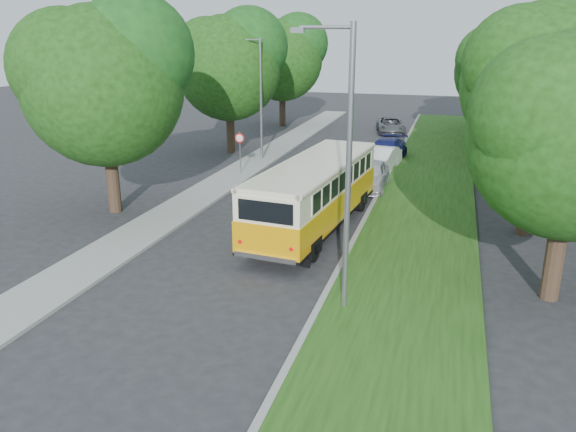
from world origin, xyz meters
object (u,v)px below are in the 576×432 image
(lamppost_far, at_px, (259,95))
(car_blue, at_px, (386,151))
(vintage_bus, at_px, (315,196))
(car_white, at_px, (381,159))
(car_silver, at_px, (370,175))
(lamppost_near, at_px, (345,163))
(car_grey, at_px, (391,125))

(lamppost_far, distance_m, car_blue, 8.63)
(vintage_bus, distance_m, car_white, 11.56)
(vintage_bus, xyz_separation_m, car_silver, (1.22, 7.03, -0.72))
(vintage_bus, relative_size, car_white, 2.44)
(car_silver, relative_size, car_blue, 0.90)
(lamppost_far, bearing_deg, car_silver, -32.32)
(vintage_bus, height_order, car_white, vintage_bus)
(vintage_bus, relative_size, car_blue, 2.04)
(lamppost_far, height_order, car_silver, lamppost_far)
(lamppost_near, height_order, car_white, lamppost_near)
(car_blue, bearing_deg, car_silver, -81.55)
(vintage_bus, bearing_deg, car_white, 89.69)
(lamppost_near, xyz_separation_m, car_blue, (-1.25, 20.53, -3.67))
(lamppost_near, distance_m, vintage_bus, 7.61)
(lamppost_near, bearing_deg, vintage_bus, 110.15)
(lamppost_far, distance_m, car_white, 8.45)
(car_blue, bearing_deg, lamppost_far, -157.07)
(lamppost_far, height_order, car_blue, lamppost_far)
(lamppost_far, xyz_separation_m, car_grey, (6.74, 12.86, -3.48))
(lamppost_near, height_order, lamppost_far, lamppost_near)
(vintage_bus, bearing_deg, car_grey, 95.14)
(lamppost_near, height_order, vintage_bus, lamppost_near)
(lamppost_near, bearing_deg, lamppost_far, 115.71)
(car_white, bearing_deg, lamppost_far, -172.93)
(lamppost_near, relative_size, car_white, 1.98)
(lamppost_far, bearing_deg, lamppost_near, -64.29)
(car_white, bearing_deg, car_silver, -79.77)
(lamppost_near, relative_size, car_grey, 1.76)
(car_white, height_order, car_grey, car_white)
(lamppost_far, bearing_deg, vintage_bus, -61.42)
(car_silver, bearing_deg, lamppost_near, -85.58)
(car_grey, bearing_deg, car_silver, -97.92)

